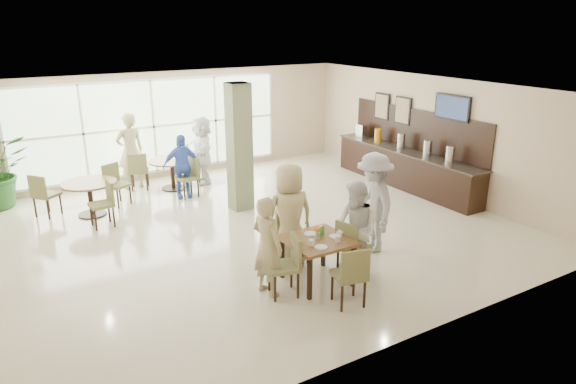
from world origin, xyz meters
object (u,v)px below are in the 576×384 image
round_table_left (89,189)px  teen_right (356,230)px  main_table (317,244)px  teen_far (289,215)px  adult_b (202,150)px  adult_standing (130,151)px  teen_left (267,246)px  round_table_right (172,166)px  teen_standing (374,203)px  adult_a (182,166)px  buffet_counter (405,165)px

round_table_left → teen_right: bearing=-58.2°
main_table → teen_right: 0.71m
teen_far → adult_b: (0.54, 5.23, -0.03)m
teen_far → teen_right: (0.73, -0.89, -0.10)m
teen_far → adult_standing: 5.81m
adult_standing → teen_left: bearing=85.7°
round_table_right → adult_b: size_ratio=0.66×
main_table → round_table_left: 5.63m
teen_left → teen_far: (0.81, 0.69, 0.11)m
teen_right → adult_b: bearing=176.2°
teen_far → teen_standing: (1.61, -0.28, 0.02)m
teen_right → adult_a: (-1.07, 5.26, -0.04)m
teen_standing → teen_left: bearing=-62.9°
round_table_right → teen_right: 6.12m
main_table → adult_b: (0.49, 6.01, 0.21)m
round_table_left → teen_left: teen_left is taller
main_table → round_table_left: bearing=116.5°
round_table_left → adult_b: 3.17m
round_table_right → teen_far: bearing=-86.4°
teen_left → adult_a: 5.08m
main_table → teen_standing: bearing=17.8°
round_table_right → adult_b: adult_b is taller
round_table_left → adult_a: adult_a is taller
round_table_left → adult_a: size_ratio=0.75×
teen_far → teen_right: size_ratio=1.12×
buffet_counter → adult_b: bearing=145.4°
teen_right → teen_standing: teen_standing is taller
adult_a → buffet_counter: bearing=-14.6°
main_table → teen_standing: (1.55, 0.50, 0.26)m
teen_standing → adult_a: 5.04m
teen_standing → main_table: bearing=-54.7°
teen_far → adult_a: (-0.33, 4.37, -0.14)m
round_table_right → buffet_counter: 5.87m
teen_standing → round_table_right: bearing=-142.9°
main_table → teen_far: size_ratio=0.54×
teen_left → adult_b: (1.35, 5.92, 0.08)m
buffet_counter → adult_a: bearing=157.9°
buffet_counter → teen_far: size_ratio=2.60×
round_table_left → teen_far: bearing=-60.0°
buffet_counter → main_table: bearing=-147.3°
main_table → teen_right: (0.68, -0.11, 0.15)m
round_table_left → teen_right: teen_right is taller
round_table_right → teen_standing: bearing=-70.4°
round_table_left → teen_standing: size_ratio=0.62×
main_table → round_table_right: (-0.37, 5.91, -0.08)m
round_table_right → teen_far: teen_far is taller
round_table_right → adult_a: (-0.01, -0.76, 0.18)m
buffet_counter → teen_left: (-5.63, -2.97, 0.24)m
buffet_counter → adult_b: (-4.28, 2.95, 0.32)m
teen_right → adult_a: size_ratio=1.05×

